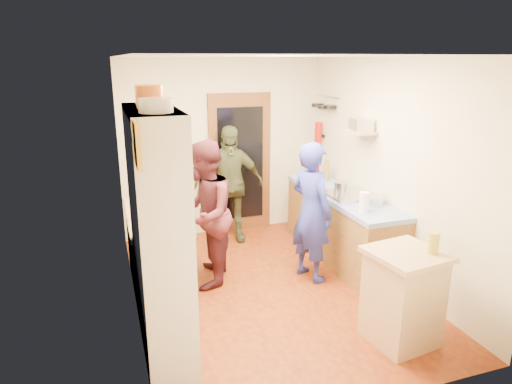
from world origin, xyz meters
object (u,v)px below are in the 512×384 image
right_counter_base (341,228)px  person_hob (315,212)px  island_base (402,300)px  person_back (230,184)px  hutch_body (160,238)px  person_left (208,213)px

right_counter_base → person_hob: bearing=-145.7°
island_base → person_hob: bearing=98.1°
right_counter_base → person_back: size_ratio=1.30×
hutch_body → island_base: bearing=-14.8°
person_back → person_left: bearing=-111.5°
island_base → person_hob: person_hob is taller
island_base → person_back: size_ratio=0.51×
person_hob → person_back: (-0.63, 1.49, 0.01)m
hutch_body → right_counter_base: hutch_body is taller
hutch_body → person_left: bearing=60.3°
person_hob → person_left: bearing=57.3°
person_back → right_counter_base: bearing=-36.6°
person_back → person_hob: bearing=-62.1°
island_base → person_left: (-1.43, 1.76, 0.43)m
hutch_body → person_hob: size_ratio=1.31×
right_counter_base → person_left: 1.87m
hutch_body → person_left: size_ratio=1.28×
person_hob → hutch_body: bearing=96.4°
island_base → hutch_body: bearing=165.2°
right_counter_base → island_base: bearing=-101.7°
person_left → person_hob: bearing=95.6°
hutch_body → person_hob: (1.91, 0.90, -0.26)m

